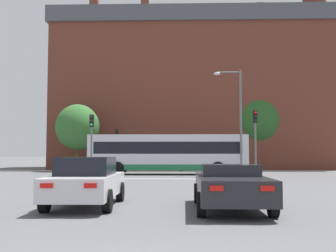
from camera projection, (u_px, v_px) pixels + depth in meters
name	position (u px, v px, depth m)	size (l,w,h in m)	color
stop_line_strip	(168.00, 179.00, 26.62)	(8.20, 0.30, 0.01)	silver
far_pavement	(172.00, 171.00, 38.90)	(69.11, 2.50, 0.01)	#A09B91
brick_civic_building	(204.00, 93.00, 47.29)	(32.33, 11.86, 21.58)	brown
car_saloon_left	(87.00, 181.00, 12.78)	(1.99, 4.53, 1.49)	silver
car_roadster_right	(230.00, 186.00, 12.06)	(2.05, 4.85, 1.29)	#232328
bus_crossing_lead	(168.00, 153.00, 32.61)	(12.13, 2.66, 3.04)	silver
traffic_light_near_right	(255.00, 133.00, 27.16)	(0.26, 0.31, 4.39)	slate
traffic_light_near_left	(92.00, 135.00, 27.27)	(0.26, 0.31, 4.13)	slate
traffic_light_far_left	(117.00, 143.00, 38.64)	(0.26, 0.31, 3.85)	slate
street_lamp_junction	(236.00, 111.00, 30.76)	(2.04, 0.36, 7.74)	slate
pedestrian_waiting	(181.00, 161.00, 38.46)	(0.40, 0.46, 1.60)	#333851
tree_by_building	(78.00, 127.00, 38.67)	(4.00, 4.00, 6.14)	#4C3823
tree_kerbside	(256.00, 122.00, 43.56)	(6.04, 6.04, 8.05)	#4C3823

